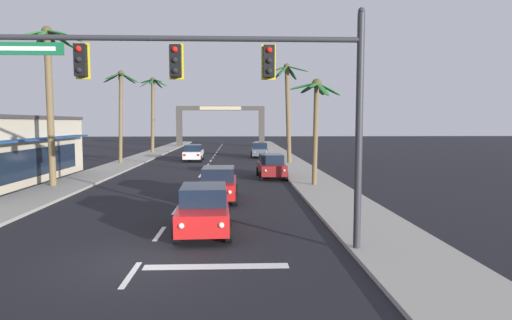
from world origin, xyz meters
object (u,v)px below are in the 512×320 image
at_px(sedan_lead_at_stop_bar, 204,209).
at_px(sedan_oncoming_far, 193,153).
at_px(town_gateway_arch, 221,120).
at_px(palm_left_farthest, 153,104).
at_px(palm_left_third, 121,99).
at_px(palm_right_second, 316,107).
at_px(sedan_parked_mid_kerb, 260,150).
at_px(palm_left_second, 49,78).
at_px(traffic_signal_mast, 236,80).
at_px(palm_right_third, 288,99).
at_px(sedan_parked_nearest_kerb, 271,166).
at_px(sedan_third_in_queue, 218,183).

bearing_deg(sedan_lead_at_stop_bar, sedan_oncoming_far, 96.50).
height_order(sedan_oncoming_far, town_gateway_arch, town_gateway_arch).
height_order(sedan_oncoming_far, palm_left_farthest, palm_left_farthest).
distance_m(palm_left_third, palm_right_second, 21.78).
bearing_deg(town_gateway_arch, palm_right_second, -80.47).
distance_m(sedan_parked_mid_kerb, palm_left_farthest, 16.18).
distance_m(sedan_oncoming_far, palm_left_second, 19.98).
bearing_deg(palm_left_farthest, sedan_parked_mid_kerb, -29.73).
xyz_separation_m(traffic_signal_mast, sedan_parked_mid_kerb, (2.47, 35.88, -4.34)).
distance_m(palm_right_third, town_gateway_arch, 31.33).
xyz_separation_m(sedan_parked_nearest_kerb, town_gateway_arch, (-5.20, 40.53, 3.40)).
height_order(sedan_oncoming_far, sedan_parked_nearest_kerb, same).
bearing_deg(palm_right_second, town_gateway_arch, 99.53).
bearing_deg(sedan_lead_at_stop_bar, sedan_third_in_queue, 87.85).
relative_size(palm_left_farthest, town_gateway_arch, 0.67).
bearing_deg(palm_left_second, town_gateway_arch, 79.32).
relative_size(sedan_third_in_queue, palm_left_second, 0.46).
bearing_deg(sedan_lead_at_stop_bar, sedan_parked_nearest_kerb, 76.67).
distance_m(sedan_parked_mid_kerb, town_gateway_arch, 23.50).
xyz_separation_m(sedan_oncoming_far, town_gateway_arch, (1.74, 26.79, 3.40)).
bearing_deg(palm_left_third, traffic_signal_mast, -69.17).
bearing_deg(sedan_parked_nearest_kerb, traffic_signal_mast, -97.67).
bearing_deg(sedan_third_in_queue, traffic_signal_mast, -84.01).
height_order(sedan_third_in_queue, sedan_parked_mid_kerb, same).
bearing_deg(town_gateway_arch, palm_left_third, -105.18).
height_order(palm_left_farthest, town_gateway_arch, palm_left_farthest).
bearing_deg(sedan_lead_at_stop_bar, traffic_signal_mast, -65.82).
bearing_deg(palm_right_second, palm_left_farthest, 117.48).
height_order(sedan_third_in_queue, palm_left_second, palm_left_second).
bearing_deg(sedan_oncoming_far, traffic_signal_mast, -81.91).
relative_size(sedan_lead_at_stop_bar, town_gateway_arch, 0.31).
distance_m(sedan_lead_at_stop_bar, town_gateway_arch, 55.97).
bearing_deg(palm_right_second, palm_right_third, 90.17).
distance_m(sedan_lead_at_stop_bar, palm_left_farthest, 42.22).
xyz_separation_m(palm_left_second, palm_left_farthest, (0.44, 29.64, -0.34)).
distance_m(traffic_signal_mast, palm_right_second, 14.36).
bearing_deg(sedan_parked_mid_kerb, sedan_parked_nearest_kerb, -90.16).
distance_m(palm_left_third, palm_left_farthest, 14.83).
xyz_separation_m(sedan_parked_mid_kerb, palm_left_second, (-13.68, -22.08, 5.73)).
relative_size(sedan_third_in_queue, sedan_parked_mid_kerb, 1.00).
relative_size(sedan_oncoming_far, sedan_parked_nearest_kerb, 0.99).
bearing_deg(sedan_oncoming_far, palm_left_third, -153.93).
bearing_deg(sedan_third_in_queue, sedan_oncoming_far, 98.94).
distance_m(sedan_lead_at_stop_bar, sedan_oncoming_far, 29.24).
bearing_deg(palm_left_third, sedan_oncoming_far, 26.07).
distance_m(traffic_signal_mast, sedan_parked_mid_kerb, 36.22).
height_order(traffic_signal_mast, palm_left_second, palm_left_second).
bearing_deg(traffic_signal_mast, palm_right_third, 80.45).
xyz_separation_m(sedan_third_in_queue, palm_right_second, (5.75, 4.38, 4.03)).
xyz_separation_m(palm_left_second, town_gateway_arch, (8.44, 44.72, -2.33)).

